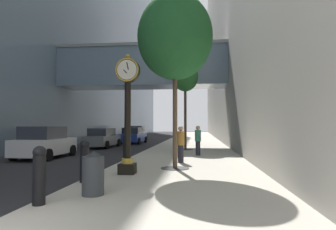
% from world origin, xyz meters
% --- Properties ---
extents(ground_plane, '(110.00, 110.00, 0.00)m').
position_xyz_m(ground_plane, '(0.00, 27.00, 0.00)').
color(ground_plane, '#262628').
rests_on(ground_plane, ground).
extents(sidewalk_right, '(5.85, 80.00, 0.14)m').
position_xyz_m(sidewalk_right, '(2.92, 30.00, 0.07)').
color(sidewalk_right, beige).
rests_on(sidewalk_right, ground).
extents(building_block_right, '(9.00, 80.00, 30.34)m').
position_xyz_m(building_block_right, '(10.35, 30.00, 15.17)').
color(building_block_right, gray).
rests_on(building_block_right, ground).
extents(street_clock, '(0.84, 0.55, 4.15)m').
position_xyz_m(street_clock, '(1.13, 6.11, 2.41)').
color(street_clock, black).
rests_on(street_clock, sidewalk_right).
extents(bollard_nearest, '(0.28, 0.28, 1.23)m').
position_xyz_m(bollard_nearest, '(0.24, 2.04, 0.79)').
color(bollard_nearest, black).
rests_on(bollard_nearest, sidewalk_right).
extents(bollard_second, '(0.28, 0.28, 1.23)m').
position_xyz_m(bollard_second, '(0.24, 4.50, 0.79)').
color(bollard_second, black).
rests_on(bollard_second, sidewalk_right).
extents(bollard_fourth, '(0.28, 0.28, 1.23)m').
position_xyz_m(bollard_fourth, '(0.24, 9.41, 0.79)').
color(bollard_fourth, black).
rests_on(bollard_fourth, sidewalk_right).
extents(street_tree_near, '(2.95, 2.95, 6.83)m').
position_xyz_m(street_tree_near, '(2.66, 7.51, 5.26)').
color(street_tree_near, '#333335').
rests_on(street_tree_near, sidewalk_right).
extents(street_tree_mid_near, '(1.81, 1.81, 6.11)m').
position_xyz_m(street_tree_mid_near, '(2.66, 16.45, 5.13)').
color(street_tree_mid_near, '#333335').
rests_on(street_tree_mid_near, sidewalk_right).
extents(trash_bin, '(0.53, 0.53, 1.05)m').
position_xyz_m(trash_bin, '(1.06, 2.99, 0.68)').
color(trash_bin, '#383D42').
rests_on(trash_bin, sidewalk_right).
extents(pedestrian_walking, '(0.40, 0.40, 1.65)m').
position_xyz_m(pedestrian_walking, '(3.53, 12.65, 1.01)').
color(pedestrian_walking, '#23232D').
rests_on(pedestrian_walking, sidewalk_right).
extents(pedestrian_by_clock, '(0.48, 0.48, 1.64)m').
position_xyz_m(pedestrian_by_clock, '(2.77, 9.32, 1.01)').
color(pedestrian_by_clock, '#23232D').
rests_on(pedestrian_by_clock, sidewalk_right).
extents(car_white_near, '(2.10, 4.12, 1.75)m').
position_xyz_m(car_white_near, '(-4.85, 11.54, 0.84)').
color(car_white_near, silver).
rests_on(car_white_near, ground).
extents(car_silver_mid, '(2.10, 4.46, 1.73)m').
position_xyz_m(car_silver_mid, '(-5.01, 37.43, 0.83)').
color(car_silver_mid, '#B7BABF').
rests_on(car_silver_mid, ground).
extents(car_grey_far, '(2.03, 4.43, 1.58)m').
position_xyz_m(car_grey_far, '(-4.18, 19.33, 0.77)').
color(car_grey_far, slate).
rests_on(car_grey_far, ground).
extents(car_blue_trailing, '(2.14, 4.55, 1.59)m').
position_xyz_m(car_blue_trailing, '(-2.92, 25.08, 0.78)').
color(car_blue_trailing, navy).
rests_on(car_blue_trailing, ground).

